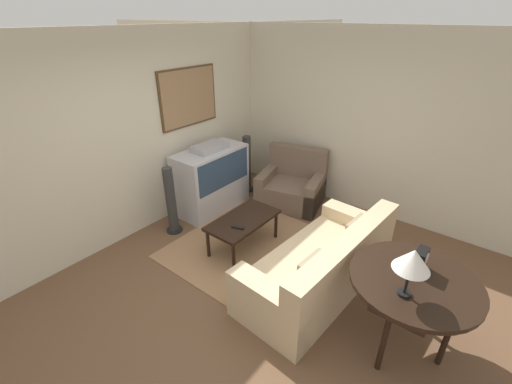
# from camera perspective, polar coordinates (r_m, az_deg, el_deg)

# --- Properties ---
(ground_plane) EXTENTS (12.00, 12.00, 0.00)m
(ground_plane) POSITION_cam_1_polar(r_m,az_deg,el_deg) (4.04, -0.66, -16.55)
(ground_plane) COLOR brown
(wall_back) EXTENTS (12.00, 0.10, 2.70)m
(wall_back) POSITION_cam_1_polar(r_m,az_deg,el_deg) (4.79, -21.10, 8.00)
(wall_back) COLOR beige
(wall_back) RESTS_ON ground_plane
(wall_right) EXTENTS (0.06, 12.00, 2.70)m
(wall_right) POSITION_cam_1_polar(r_m,az_deg,el_deg) (5.41, 17.28, 10.68)
(wall_right) COLOR beige
(wall_right) RESTS_ON ground_plane
(area_rug) EXTENTS (1.96, 1.64, 0.01)m
(area_rug) POSITION_cam_1_polar(r_m,az_deg,el_deg) (4.74, -1.86, -8.76)
(area_rug) COLOR #99704C
(area_rug) RESTS_ON ground_plane
(tv) EXTENTS (1.16, 0.58, 1.08)m
(tv) POSITION_cam_1_polar(r_m,az_deg,el_deg) (5.41, -7.39, 2.14)
(tv) COLOR #B7B7BC
(tv) RESTS_ON ground_plane
(couch) EXTENTS (2.06, 1.02, 0.81)m
(couch) POSITION_cam_1_polar(r_m,az_deg,el_deg) (4.00, 10.87, -12.08)
(couch) COLOR #CCB289
(couch) RESTS_ON ground_plane
(armchair) EXTENTS (1.04, 1.15, 0.89)m
(armchair) POSITION_cam_1_polar(r_m,az_deg,el_deg) (5.66, 5.99, 0.92)
(armchair) COLOR brown
(armchair) RESTS_ON ground_plane
(coffee_table) EXTENTS (0.98, 0.53, 0.45)m
(coffee_table) POSITION_cam_1_polar(r_m,az_deg,el_deg) (4.49, -2.15, -5.01)
(coffee_table) COLOR black
(coffee_table) RESTS_ON ground_plane
(console_table) EXTENTS (1.10, 1.10, 0.79)m
(console_table) POSITION_cam_1_polar(r_m,az_deg,el_deg) (3.37, 24.85, -13.92)
(console_table) COLOR black
(console_table) RESTS_ON ground_plane
(table_lamp) EXTENTS (0.29, 0.29, 0.45)m
(table_lamp) POSITION_cam_1_polar(r_m,az_deg,el_deg) (2.92, 24.66, -10.33)
(table_lamp) COLOR black
(table_lamp) RESTS_ON console_table
(mantel_clock) EXTENTS (0.18, 0.10, 0.21)m
(mantel_clock) POSITION_cam_1_polar(r_m,az_deg,el_deg) (3.38, 25.70, -10.16)
(mantel_clock) COLOR black
(mantel_clock) RESTS_ON console_table
(remote) EXTENTS (0.09, 0.17, 0.02)m
(remote) POSITION_cam_1_polar(r_m,az_deg,el_deg) (4.28, -3.05, -5.90)
(remote) COLOR black
(remote) RESTS_ON coffee_table
(speaker_tower_left) EXTENTS (0.24, 0.24, 0.99)m
(speaker_tower_left) POSITION_cam_1_polar(r_m,az_deg,el_deg) (4.93, -13.97, -1.69)
(speaker_tower_left) COLOR black
(speaker_tower_left) RESTS_ON ground_plane
(speaker_tower_right) EXTENTS (0.24, 0.24, 0.99)m
(speaker_tower_right) POSITION_cam_1_polar(r_m,az_deg,el_deg) (5.96, -1.54, 4.45)
(speaker_tower_right) COLOR black
(speaker_tower_right) RESTS_ON ground_plane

